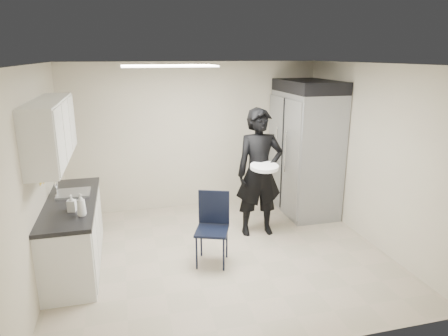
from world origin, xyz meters
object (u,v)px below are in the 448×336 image
object	(u,v)px
lower_counter	(74,235)
man_tuxedo	(259,173)
commercial_fridge	(305,153)
folding_chair	(212,231)

from	to	relation	value
lower_counter	man_tuxedo	size ratio (longest dim) A/B	0.97
commercial_fridge	man_tuxedo	bearing A→B (deg)	-146.66
commercial_fridge	folding_chair	world-z (taller)	commercial_fridge
lower_counter	commercial_fridge	size ratio (longest dim) A/B	0.90
commercial_fridge	man_tuxedo	size ratio (longest dim) A/B	1.07
lower_counter	folding_chair	distance (m)	1.81
commercial_fridge	man_tuxedo	world-z (taller)	commercial_fridge
lower_counter	commercial_fridge	bearing A→B (deg)	15.88
lower_counter	man_tuxedo	bearing A→B (deg)	7.48
commercial_fridge	folding_chair	xyz separation A→B (m)	(-2.01, -1.49, -0.58)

